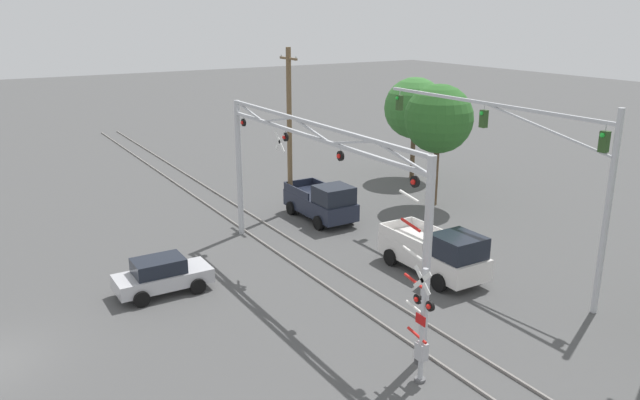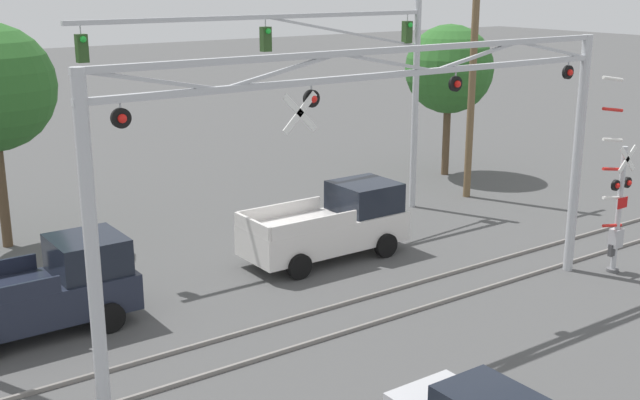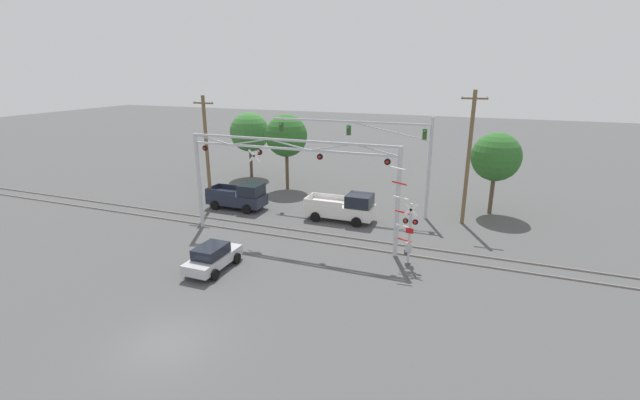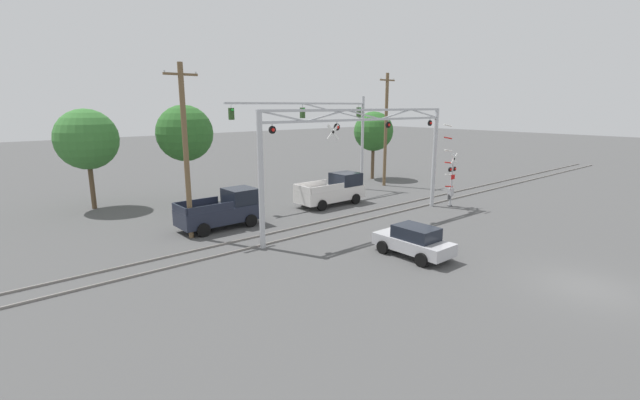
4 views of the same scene
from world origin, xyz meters
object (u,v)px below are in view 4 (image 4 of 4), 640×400
Objects in this scene: background_tree_far_right_verge at (374,131)px; sedan_waiting at (414,241)px; pickup_truck_following at (224,210)px; utility_pole_right at (386,129)px; traffic_signal_span at (335,126)px; background_tree_far_left_verge at (87,139)px; pickup_truck_lead at (333,190)px; utility_pole_left at (186,151)px; crossing_gantry at (363,147)px; crossing_signal_mast at (451,179)px; background_tree_beyond_span at (185,133)px.

sedan_waiting is at bearing -131.96° from background_tree_far_right_verge.
utility_pole_right is at bearing 9.55° from pickup_truck_following.
traffic_signal_span reaches higher than background_tree_far_left_verge.
pickup_truck_lead is 12.56m from background_tree_far_right_verge.
utility_pole_left is 11.17m from background_tree_far_left_verge.
traffic_signal_span reaches higher than crossing_gantry.
crossing_signal_mast is at bearing -38.84° from background_tree_far_left_verge.
crossing_signal_mast is 25.39m from background_tree_far_left_verge.
pickup_truck_following is at bearing 145.23° from crossing_gantry.
traffic_signal_span is (-3.27, 8.74, 3.49)m from crossing_signal_mast.
crossing_gantry is at bearing -121.35° from traffic_signal_span.
sedan_waiting is (-7.09, -13.58, -4.73)m from traffic_signal_span.
traffic_signal_span is at bearing 178.41° from utility_pole_right.
pickup_truck_following is at bearing -170.45° from utility_pole_right.
background_tree_beyond_span is at bearing -27.44° from background_tree_far_left_verge.
background_tree_far_left_verge is at bearing 127.80° from crossing_gantry.
background_tree_beyond_span is at bearing 137.31° from crossing_signal_mast.
sedan_waiting is 0.39× the size of utility_pole_right.
utility_pole_right is (19.97, 3.67, 0.30)m from utility_pole_left.
traffic_signal_span is 14.54m from utility_pole_left.
traffic_signal_span is at bearing -158.67° from background_tree_far_right_verge.
sedan_waiting is 23.02m from background_tree_far_left_verge.
sedan_waiting is (-10.36, -4.84, -1.24)m from crossing_signal_mast.
background_tree_far_right_verge reaches higher than pickup_truck_lead.
utility_pole_left is at bearing -174.86° from pickup_truck_lead.
utility_pole_right is (8.56, 2.65, 4.02)m from pickup_truck_lead.
pickup_truck_lead is 9.01m from pickup_truck_following.
background_tree_far_left_verge reaches higher than background_tree_far_right_verge.
crossing_gantry is 13.35m from background_tree_beyond_span.
background_tree_far_right_verge is at bearing -9.37° from background_tree_far_left_verge.
utility_pole_left is (-11.40, -1.03, 3.73)m from pickup_truck_lead.
traffic_signal_span is (4.79, 7.86, 0.80)m from crossing_gantry.
sedan_waiting is at bearing -65.79° from background_tree_far_left_verge.
pickup_truck_following is 8.38m from background_tree_beyond_span.
background_tree_far_right_verge is (4.62, 11.82, 2.63)m from crossing_signal_mast.
traffic_signal_span reaches higher than background_tree_beyond_span.
sedan_waiting is 22.73m from background_tree_far_right_verge.
background_tree_far_left_verge reaches higher than pickup_truck_lead.
background_tree_far_left_verge reaches higher than crossing_signal_mast.
background_tree_beyond_span is (0.95, 7.24, 4.11)m from pickup_truck_following.
utility_pole_left is (-9.22, 4.02, 0.08)m from crossing_gantry.
utility_pole_right reaches higher than crossing_gantry.
pickup_truck_lead is 1.37× the size of sedan_waiting.
pickup_truck_following is at bearing 113.39° from sedan_waiting.
utility_pole_left is at bearing 156.43° from crossing_gantry.
background_tree_beyond_span reaches higher than pickup_truck_following.
background_tree_beyond_span reaches higher than background_tree_far_left_verge.
sedan_waiting is 18.58m from background_tree_beyond_span.
crossing_gantry is at bearing 68.06° from sedan_waiting.
utility_pole_right reaches higher than background_tree_far_right_verge.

